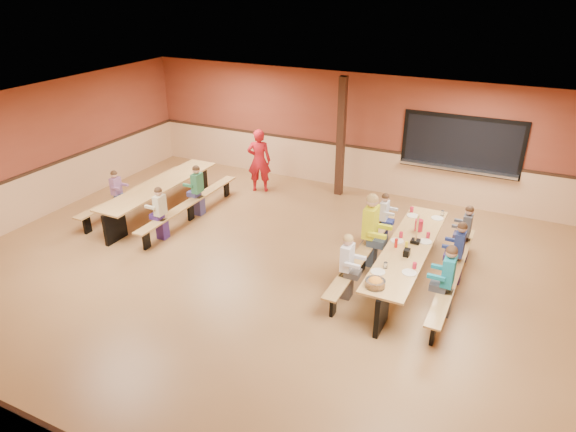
% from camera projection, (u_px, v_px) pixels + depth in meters
% --- Properties ---
extents(ground, '(12.00, 12.00, 0.00)m').
position_uv_depth(ground, '(265.00, 277.00, 9.69)').
color(ground, brown).
rests_on(ground, ground).
extents(room_envelope, '(12.04, 10.04, 3.02)m').
position_uv_depth(room_envelope, '(264.00, 245.00, 9.40)').
color(room_envelope, brown).
rests_on(room_envelope, ground).
extents(kitchen_pass_through, '(2.78, 0.28, 1.38)m').
position_uv_depth(kitchen_pass_through, '(461.00, 147.00, 12.06)').
color(kitchen_pass_through, black).
rests_on(kitchen_pass_through, ground).
extents(structural_post, '(0.18, 0.18, 3.00)m').
position_uv_depth(structural_post, '(341.00, 138.00, 12.70)').
color(structural_post, black).
rests_on(structural_post, ground).
extents(cafeteria_table_main, '(1.91, 3.70, 0.74)m').
position_uv_depth(cafeteria_table_main, '(407.00, 257.00, 9.33)').
color(cafeteria_table_main, '#B68748').
rests_on(cafeteria_table_main, ground).
extents(cafeteria_table_second, '(1.91, 3.70, 0.74)m').
position_uv_depth(cafeteria_table_second, '(161.00, 193.00, 12.04)').
color(cafeteria_table_second, '#B68748').
rests_on(cafeteria_table_second, ground).
extents(seated_child_white_left, '(0.37, 0.30, 1.21)m').
position_uv_depth(seated_child_white_left, '(347.00, 267.00, 8.84)').
color(seated_child_white_left, white).
rests_on(seated_child_white_left, ground).
extents(seated_adult_yellow, '(0.49, 0.40, 1.46)m').
position_uv_depth(seated_adult_yellow, '(370.00, 230.00, 9.83)').
color(seated_adult_yellow, '#D0D615').
rests_on(seated_adult_yellow, ground).
extents(seated_child_grey_left, '(0.32, 0.26, 1.11)m').
position_uv_depth(seated_child_grey_left, '(384.00, 219.00, 10.68)').
color(seated_child_grey_left, silver).
rests_on(seated_child_grey_left, ground).
extents(seated_child_teal_right, '(0.40, 0.33, 1.27)m').
position_uv_depth(seated_child_teal_right, '(447.00, 281.00, 8.38)').
color(seated_child_teal_right, '#157687').
rests_on(seated_child_teal_right, ground).
extents(seated_child_navy_right, '(0.36, 0.30, 1.20)m').
position_uv_depth(seated_child_navy_right, '(458.00, 253.00, 9.29)').
color(seated_child_navy_right, navy).
rests_on(seated_child_navy_right, ground).
extents(seated_child_char_right, '(0.34, 0.28, 1.16)m').
position_uv_depth(seated_child_char_right, '(466.00, 234.00, 10.03)').
color(seated_child_char_right, '#474950').
rests_on(seated_child_char_right, ground).
extents(seated_child_purple_sec, '(0.32, 0.26, 1.11)m').
position_uv_depth(seated_child_purple_sec, '(117.00, 194.00, 11.91)').
color(seated_child_purple_sec, '#875681').
rests_on(seated_child_purple_sec, ground).
extents(seated_child_green_sec, '(0.37, 0.30, 1.20)m').
position_uv_depth(seated_child_green_sec, '(198.00, 191.00, 11.96)').
color(seated_child_green_sec, '#337A50').
rests_on(seated_child_green_sec, ground).
extents(seated_child_tan_sec, '(0.35, 0.28, 1.16)m').
position_uv_depth(seated_child_tan_sec, '(161.00, 214.00, 10.86)').
color(seated_child_tan_sec, beige).
rests_on(seated_child_tan_sec, ground).
extents(standing_woman, '(0.71, 0.59, 1.66)m').
position_uv_depth(standing_woman, '(259.00, 161.00, 13.19)').
color(standing_woman, '#AE131C').
rests_on(standing_woman, ground).
extents(punch_pitcher, '(0.16, 0.16, 0.22)m').
position_uv_depth(punch_pitcher, '(419.00, 225.00, 9.75)').
color(punch_pitcher, '#B7182E').
rests_on(punch_pitcher, cafeteria_table_main).
extents(chip_bowl, '(0.32, 0.32, 0.15)m').
position_uv_depth(chip_bowl, '(375.00, 283.00, 8.01)').
color(chip_bowl, orange).
rests_on(chip_bowl, cafeteria_table_main).
extents(napkin_dispenser, '(0.10, 0.14, 0.13)m').
position_uv_depth(napkin_dispenser, '(407.00, 253.00, 8.89)').
color(napkin_dispenser, black).
rests_on(napkin_dispenser, cafeteria_table_main).
extents(condiment_mustard, '(0.06, 0.06, 0.17)m').
position_uv_depth(condiment_mustard, '(406.00, 246.00, 9.07)').
color(condiment_mustard, yellow).
rests_on(condiment_mustard, cafeteria_table_main).
extents(condiment_ketchup, '(0.06, 0.06, 0.17)m').
position_uv_depth(condiment_ketchup, '(396.00, 243.00, 9.17)').
color(condiment_ketchup, '#B2140F').
rests_on(condiment_ketchup, cafeteria_table_main).
extents(table_paddle, '(0.16, 0.16, 0.56)m').
position_uv_depth(table_paddle, '(416.00, 236.00, 9.30)').
color(table_paddle, black).
rests_on(table_paddle, cafeteria_table_main).
extents(place_settings, '(0.65, 3.30, 0.11)m').
position_uv_depth(place_settings, '(409.00, 244.00, 9.21)').
color(place_settings, beige).
rests_on(place_settings, cafeteria_table_main).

